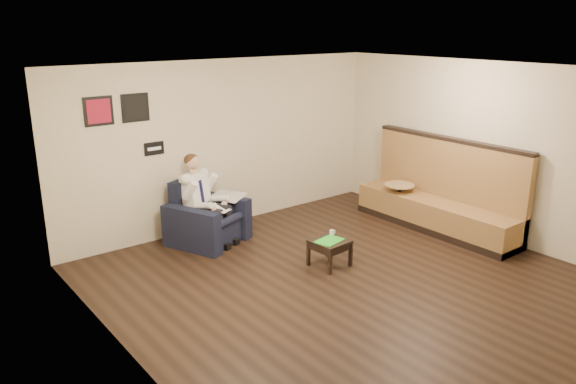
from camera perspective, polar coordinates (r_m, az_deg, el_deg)
ground at (r=7.70m, az=6.06°, el=-9.09°), size 6.00×6.00×0.00m
wall_back at (r=9.51m, az=-6.33°, el=4.88°), size 6.00×0.02×2.80m
wall_left at (r=5.63m, az=-16.14°, el=-4.23°), size 0.02×6.00×2.80m
wall_right at (r=9.49m, az=19.53°, el=3.99°), size 0.02×6.00×2.80m
ceiling at (r=6.95m, az=6.78°, el=12.13°), size 6.00×6.00×0.02m
seating_sign at (r=8.88m, az=-13.45°, el=4.32°), size 0.32×0.02×0.20m
art_print_left at (r=8.47m, az=-18.69°, el=7.78°), size 0.42×0.03×0.42m
art_print_right at (r=8.67m, az=-15.25°, el=8.26°), size 0.42×0.03×0.42m
armchair at (r=8.91m, az=-8.21°, el=-2.08°), size 1.32×1.32×0.98m
seated_man at (r=8.78m, az=-7.59°, el=-1.09°), size 0.96×1.13×1.35m
lap_papers at (r=8.74m, az=-7.02°, el=-1.64°), size 0.34×0.39×0.01m
newspaper at (r=9.11m, az=-6.14°, el=-0.41°), size 0.61×0.67×0.01m
side_table at (r=8.09m, az=4.23°, el=-6.19°), size 0.52×0.52×0.39m
green_folder at (r=7.99m, az=4.23°, el=-4.95°), size 0.44×0.36×0.01m
coffee_mug at (r=8.18m, az=4.49°, el=-4.15°), size 0.08×0.08×0.08m
smartphone at (r=8.14m, az=3.76°, el=-4.53°), size 0.13×0.07×0.01m
banquette at (r=9.63m, az=14.97°, el=0.60°), size 0.70×2.95×1.51m
cafe_table at (r=10.09m, az=11.17°, el=-0.98°), size 0.61×0.61×0.65m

